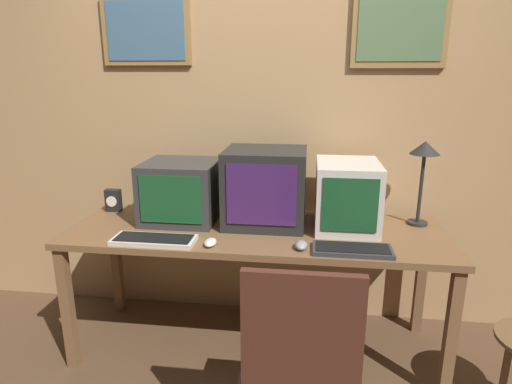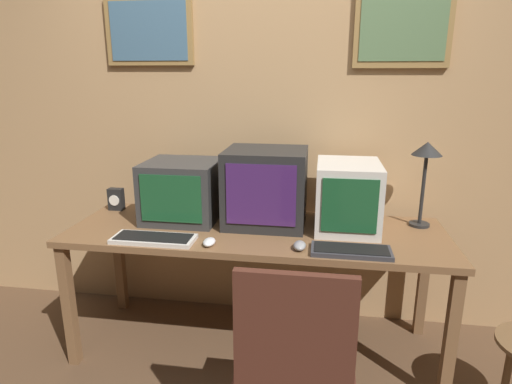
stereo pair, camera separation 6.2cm
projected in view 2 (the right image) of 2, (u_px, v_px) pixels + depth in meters
The scene contains 12 objects.
wall_back at pixel (268, 121), 2.69m from camera, with size 8.00×0.08×2.60m.
desk at pixel (256, 241), 2.41m from camera, with size 2.09×0.71×0.76m.
monitor_left at pixel (182, 191), 2.53m from camera, with size 0.42×0.41×0.35m.
monitor_center at pixel (266, 187), 2.44m from camera, with size 0.45×0.41×0.43m.
monitor_right at pixel (347, 196), 2.37m from camera, with size 0.34×0.44×0.37m.
keyboard_main at pixel (154, 239), 2.22m from camera, with size 0.43×0.17×0.03m.
keyboard_side at pixel (351, 251), 2.07m from camera, with size 0.39×0.16×0.03m.
mouse_near_keyboard at pixel (209, 242), 2.17m from camera, with size 0.06×0.10×0.03m.
mouse_far_corner at pixel (300, 246), 2.12m from camera, with size 0.06×0.10×0.04m.
desk_clock at pixel (116, 199), 2.72m from camera, with size 0.09×0.06×0.14m.
desk_lamp at pixel (426, 158), 2.35m from camera, with size 0.16×0.16×0.48m.
office_chair at pixel (295, 381), 1.71m from camera, with size 0.49×0.49×0.96m.
Camera 2 is at (0.35, -1.38, 1.60)m, focal length 30.00 mm.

